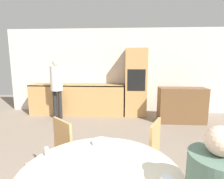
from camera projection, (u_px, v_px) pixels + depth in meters
wall_back at (117, 71)px, 5.49m from camera, size 6.88×0.05×2.60m
kitchen_counter at (78, 99)px, 5.36m from camera, size 2.82×0.60×0.92m
oven_unit at (136, 82)px, 5.18m from camera, size 0.62×0.59×1.98m
sideboard at (182, 105)px, 4.60m from camera, size 1.20×0.45×0.93m
chair_far_left at (56, 155)px, 2.04m from camera, size 0.56×0.56×0.93m
chair_far_right at (147, 153)px, 2.09m from camera, size 0.53×0.53×0.93m
person_standing at (56, 83)px, 4.80m from camera, size 0.32×0.32×1.65m
bowl_centre at (101, 142)px, 1.79m from camera, size 0.18×0.18×0.04m
salt_shaker at (47, 152)px, 1.55m from camera, size 0.03×0.03×0.09m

